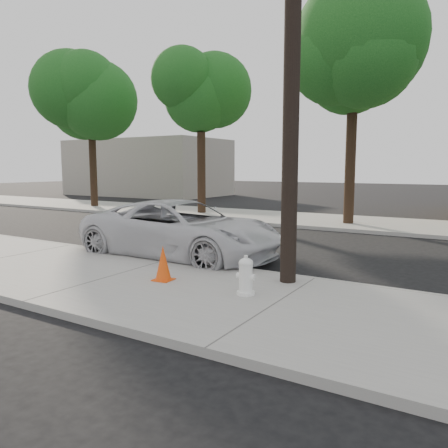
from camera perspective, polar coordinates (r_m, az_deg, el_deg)
The scene contains 12 objects.
ground at distance 13.53m, azimuth -1.34°, elevation -3.54°, with size 120.00×120.00×0.00m, color black.
near_sidewalk at distance 10.25m, azimuth -14.47°, elevation -6.96°, with size 90.00×4.40×0.15m, color gray.
far_sidewalk at distance 21.11m, azimuth 11.16°, elevation 0.50°, with size 90.00×5.00×0.15m, color gray.
curb_near at distance 11.84m, azimuth -6.83°, elevation -4.83°, with size 90.00×0.12×0.16m, color #9E9B93.
building_far at distance 41.36m, azimuth -9.93°, elevation 7.25°, with size 14.00×8.00×5.00m, color gray.
utility_pole at distance 9.45m, azimuth 8.88°, elevation 20.30°, with size 1.40×0.34×9.00m.
tree_a at distance 28.58m, azimuth -16.98°, elevation 15.09°, with size 4.65×4.50×9.00m.
tree_b at distance 23.48m, azimuth -2.84°, elevation 16.20°, with size 4.34×4.20×8.45m.
tree_c at distance 19.95m, azimuth 17.13°, elevation 19.67°, with size 4.96×4.80×9.55m.
police_cruiser at distance 12.46m, azimuth -5.59°, elevation -0.68°, with size 2.74×5.95×1.65m, color silver.
fire_hydrant at distance 8.42m, azimuth 2.86°, elevation -6.92°, with size 0.38×0.35×0.72m.
traffic_cone at distance 9.53m, azimuth -7.96°, elevation -5.13°, with size 0.42×0.42×0.76m.
Camera 1 is at (7.14, -11.20, 2.59)m, focal length 35.00 mm.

